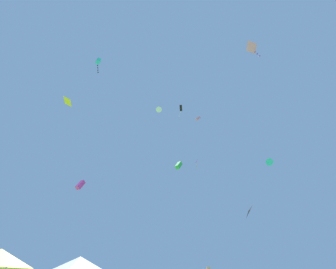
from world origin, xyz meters
TOP-DOWN VIEW (x-y plane):
  - canopy_tent_white at (-4.57, 13.39)m, footprint 3.26×3.26m
  - kite_purple_diamond at (9.00, 26.18)m, footprint 0.49×0.54m
  - kite_magenta_box at (-7.35, 17.33)m, footprint 0.92×1.10m
  - kite_cyan_box at (-6.37, 9.31)m, footprint 0.93×1.19m
  - kite_black_diamond at (10.03, 12.42)m, footprint 0.84×0.87m
  - kite_pink_box at (8.14, 19.21)m, footprint 0.94×0.50m
  - kite_green_box at (3.52, 12.03)m, footprint 0.91×0.94m
  - kite_yellow_diamond at (-11.18, 15.16)m, footprint 1.44×1.47m
  - kite_white_delta at (1.48, 16.79)m, footprint 0.94×0.73m
  - kite_pink_diamond at (11.21, 5.39)m, footprint 1.34×1.32m
  - kite_black_box at (4.05, 12.08)m, footprint 0.50×0.70m
  - kite_cyan_delta at (17.30, 17.70)m, footprint 1.19×1.00m

SIDE VIEW (x-z plane):
  - canopy_tent_white at x=-4.57m, z-range 1.22..4.71m
  - kite_black_diamond at x=10.03m, z-range 6.74..7.64m
  - kite_magenta_box at x=-7.35m, z-range 10.49..11.75m
  - kite_green_box at x=3.52m, z-range 10.96..11.97m
  - kite_cyan_delta at x=17.30m, z-range 15.23..16.09m
  - kite_black_box at x=4.05m, z-range 18.58..20.32m
  - kite_purple_diamond at x=9.00m, z-range 19.07..20.68m
  - kite_yellow_diamond at x=-11.18m, z-range 21.84..22.58m
  - kite_pink_diamond at x=11.21m, z-range 21.71..24.28m
  - kite_white_delta at x=1.48m, z-range 22.97..23.72m
  - kite_cyan_box at x=-6.37m, z-range 22.44..24.81m
  - kite_pink_box at x=8.14m, z-range 23.73..24.60m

